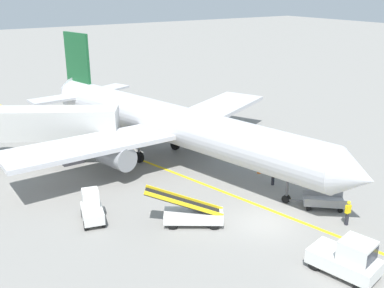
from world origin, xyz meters
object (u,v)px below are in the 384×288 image
(airliner, at_px, (168,123))
(safety_cone_nose_right, at_px, (60,157))
(baggage_tug_near_wing, at_px, (279,159))
(pushback_tug, at_px, (348,258))
(baggage_cart_loaded, at_px, (323,201))
(baggage_tug_by_cargo_door, at_px, (92,208))
(safety_cone_wingtip_left, at_px, (307,184))
(belt_loader_forward_hold, at_px, (192,213))
(ground_crew_marshaller, at_px, (348,212))
(safety_cone_nose_left, at_px, (259,171))
(ground_crew_wing_walker, at_px, (273,174))
(jet_bridge, at_px, (30,124))

(airliner, height_order, safety_cone_nose_right, airliner)
(airliner, relative_size, baggage_tug_near_wing, 13.49)
(pushback_tug, distance_m, baggage_cart_loaded, 7.73)
(baggage_tug_by_cargo_door, relative_size, safety_cone_wingtip_left, 6.02)
(airliner, height_order, pushback_tug, airliner)
(belt_loader_forward_hold, distance_m, ground_crew_marshaller, 10.00)
(airliner, xyz_separation_m, belt_loader_forward_hold, (-4.54, -10.62, -2.64))
(safety_cone_wingtip_left, bearing_deg, safety_cone_nose_left, 109.08)
(baggage_cart_loaded, bearing_deg, baggage_tug_by_cargo_door, 153.62)
(ground_crew_wing_walker, xyz_separation_m, safety_cone_nose_left, (0.65, 2.32, -0.69))
(baggage_tug_by_cargo_door, bearing_deg, ground_crew_marshaller, -34.93)
(jet_bridge, distance_m, safety_cone_wingtip_left, 23.24)
(jet_bridge, xyz_separation_m, safety_cone_wingtip_left, (16.20, -16.33, -3.32))
(baggage_cart_loaded, bearing_deg, belt_loader_forward_hold, 160.98)
(ground_crew_marshaller, distance_m, safety_cone_nose_right, 24.62)
(ground_crew_wing_walker, relative_size, safety_cone_nose_right, 3.86)
(airliner, xyz_separation_m, safety_cone_nose_right, (-8.08, 5.41, -3.20))
(pushback_tug, bearing_deg, airliner, 88.39)
(baggage_tug_by_cargo_door, distance_m, ground_crew_wing_walker, 13.97)
(ground_crew_wing_walker, bearing_deg, belt_loader_forward_hold, -169.12)
(ground_crew_marshaller, xyz_separation_m, ground_crew_wing_walker, (0.25, 7.18, 0.00))
(belt_loader_forward_hold, xyz_separation_m, baggage_cart_loaded, (8.91, -3.07, -0.31))
(jet_bridge, xyz_separation_m, safety_cone_nose_right, (2.06, -0.30, -3.32))
(pushback_tug, xyz_separation_m, safety_cone_nose_left, (5.24, 12.98, -0.77))
(pushback_tug, xyz_separation_m, baggage_cart_loaded, (4.92, 5.94, -0.53))
(baggage_tug_near_wing, bearing_deg, safety_cone_nose_left, 168.87)
(baggage_tug_near_wing, xyz_separation_m, ground_crew_marshaller, (-2.69, -9.15, -0.02))
(safety_cone_nose_right, xyz_separation_m, safety_cone_wingtip_left, (14.15, -16.03, 0.00))
(baggage_tug_near_wing, distance_m, ground_crew_wing_walker, 3.14)
(airliner, distance_m, safety_cone_wingtip_left, 12.64)
(airliner, relative_size, pushback_tug, 8.89)
(ground_crew_marshaller, xyz_separation_m, safety_cone_nose_left, (0.90, 9.50, -0.69))
(belt_loader_forward_hold, bearing_deg, jet_bridge, 108.92)
(airliner, distance_m, ground_crew_marshaller, 16.78)
(airliner, bearing_deg, ground_crew_wing_walker, -65.76)
(airliner, relative_size, belt_loader_forward_hold, 7.21)
(belt_loader_forward_hold, distance_m, safety_cone_nose_left, 10.06)
(airliner, relative_size, ground_crew_marshaller, 20.58)
(ground_crew_wing_walker, bearing_deg, safety_cone_wingtip_left, -39.20)
(baggage_tug_by_cargo_door, bearing_deg, airliner, 34.50)
(ground_crew_wing_walker, bearing_deg, safety_cone_nose_right, 130.13)
(pushback_tug, height_order, belt_loader_forward_hold, belt_loader_forward_hold)
(baggage_tug_near_wing, height_order, safety_cone_nose_left, baggage_tug_near_wing)
(baggage_tug_by_cargo_door, relative_size, safety_cone_nose_right, 6.02)
(belt_loader_forward_hold, distance_m, safety_cone_nose_right, 16.43)
(airliner, xyz_separation_m, safety_cone_wingtip_left, (6.06, -10.62, -3.20))
(ground_crew_wing_walker, bearing_deg, safety_cone_nose_left, 74.40)
(jet_bridge, distance_m, baggage_cart_loaded, 24.42)
(baggage_tug_by_cargo_door, height_order, safety_cone_wingtip_left, baggage_tug_by_cargo_door)
(belt_loader_forward_hold, relative_size, safety_cone_nose_right, 11.03)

